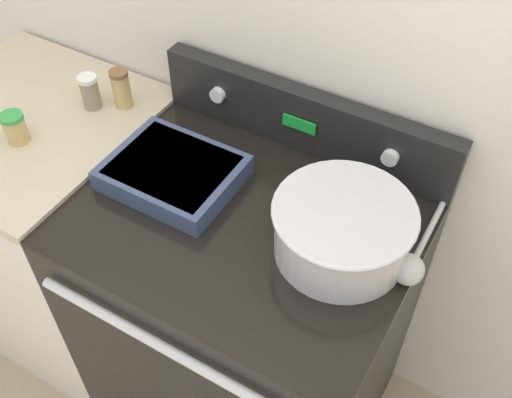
{
  "coord_description": "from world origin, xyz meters",
  "views": [
    {
      "loc": [
        0.49,
        -0.47,
        1.96
      ],
      "look_at": [
        0.02,
        0.33,
        0.98
      ],
      "focal_mm": 42.0,
      "sensor_mm": 36.0,
      "label": 1
    }
  ],
  "objects": [
    {
      "name": "ladle",
      "position": [
        0.38,
        0.36,
        0.95
      ],
      "size": [
        0.07,
        0.31,
        0.07
      ],
      "color": "#B7B7B7",
      "rests_on": "stove_range"
    },
    {
      "name": "mixing_bowl",
      "position": [
        0.23,
        0.34,
        0.99
      ],
      "size": [
        0.31,
        0.31,
        0.13
      ],
      "color": "silver",
      "rests_on": "stove_range"
    },
    {
      "name": "kitchen_wall",
      "position": [
        0.0,
        0.67,
        1.25
      ],
      "size": [
        8.0,
        0.05,
        2.5
      ],
      "color": "silver",
      "rests_on": "ground_plane"
    },
    {
      "name": "control_panel",
      "position": [
        0.0,
        0.61,
        1.0
      ],
      "size": [
        0.8,
        0.07,
        0.17
      ],
      "color": "black",
      "rests_on": "stove_range"
    },
    {
      "name": "stove_range",
      "position": [
        0.0,
        0.32,
        0.46
      ],
      "size": [
        0.8,
        0.67,
        0.92
      ],
      "color": "black",
      "rests_on": "ground_plane"
    },
    {
      "name": "casserole_dish",
      "position": [
        -0.21,
        0.34,
        0.95
      ],
      "size": [
        0.31,
        0.25,
        0.05
      ],
      "color": "#38476B",
      "rests_on": "stove_range"
    },
    {
      "name": "spice_jar_brown_cap",
      "position": [
        -0.5,
        0.5,
        0.99
      ],
      "size": [
        0.05,
        0.05,
        0.11
      ],
      "color": "tan",
      "rests_on": "side_counter"
    },
    {
      "name": "spice_jar_green_cap",
      "position": [
        -0.64,
        0.25,
        0.97
      ],
      "size": [
        0.06,
        0.06,
        0.08
      ],
      "color": "tan",
      "rests_on": "side_counter"
    },
    {
      "name": "side_counter",
      "position": [
        -0.72,
        0.32,
        0.46
      ],
      "size": [
        0.64,
        0.64,
        0.93
      ],
      "color": "silver",
      "rests_on": "ground_plane"
    },
    {
      "name": "spice_jar_white_cap",
      "position": [
        -0.57,
        0.45,
        0.98
      ],
      "size": [
        0.05,
        0.05,
        0.1
      ],
      "color": "gray",
      "rests_on": "side_counter"
    }
  ]
}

